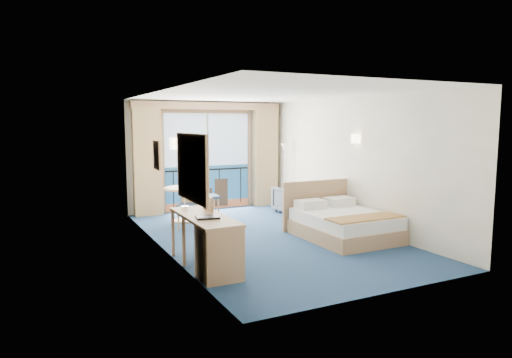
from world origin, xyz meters
name	(u,v)px	position (x,y,z in m)	size (l,w,h in m)	color
floor	(267,237)	(0.00, 0.00, 0.00)	(6.50, 6.50, 0.00)	navy
room_walls	(267,144)	(0.00, 0.00, 1.78)	(4.04, 6.54, 2.72)	beige
balcony_door	(208,164)	(-0.01, 3.22, 1.14)	(2.36, 0.03, 2.52)	navy
curtain_left	(147,161)	(-1.55, 3.07, 1.28)	(0.65, 0.22, 2.55)	tan
curtain_right	(265,157)	(1.55, 3.07, 1.28)	(0.65, 0.22, 2.55)	tan
pelmet	(209,106)	(0.00, 3.10, 2.58)	(3.80, 0.25, 0.18)	tan
mirror	(192,168)	(-1.97, -1.50, 1.55)	(0.05, 1.25, 0.95)	tan
wall_print	(157,155)	(-1.97, 0.45, 1.60)	(0.04, 0.42, 0.52)	tan
sconce_left	(175,143)	(-1.94, -0.60, 1.85)	(0.18, 0.18, 0.18)	#FFE7B2
sconce_right	(356,139)	(1.94, -0.15, 1.85)	(0.18, 0.18, 0.18)	#FFE7B2
bed	(342,223)	(1.25, -0.68, 0.28)	(1.59, 1.89, 1.00)	tan
nightstand	(322,208)	(1.75, 0.71, 0.30)	(0.45, 0.43, 0.59)	tan
phone	(322,193)	(1.72, 0.68, 0.64)	(0.20, 0.16, 0.09)	beige
armchair	(291,199)	(1.65, 1.90, 0.32)	(0.69, 0.71, 0.65)	#494E58
floor_lamp	(285,159)	(1.78, 2.45, 1.25)	(0.23, 0.23, 1.65)	silver
desk	(216,246)	(-1.70, -1.68, 0.44)	(0.59, 1.70, 0.80)	tan
desk_chair	(215,223)	(-1.39, -0.87, 0.58)	(0.47, 0.46, 1.03)	#1D2C45
folder	(208,217)	(-1.72, -1.43, 0.81)	(0.33, 0.25, 0.03)	black
desk_lamp	(184,187)	(-1.80, -0.57, 1.15)	(0.12, 0.12, 0.47)	silver
round_table	(183,196)	(-1.02, 2.04, 0.58)	(0.85, 0.85, 0.76)	tan
table_chair_a	(204,193)	(-0.51, 2.10, 0.59)	(0.49, 0.48, 1.05)	#1D2C45
table_chair_b	(190,201)	(-1.05, 1.44, 0.56)	(0.60, 0.61, 1.00)	#1D2C45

